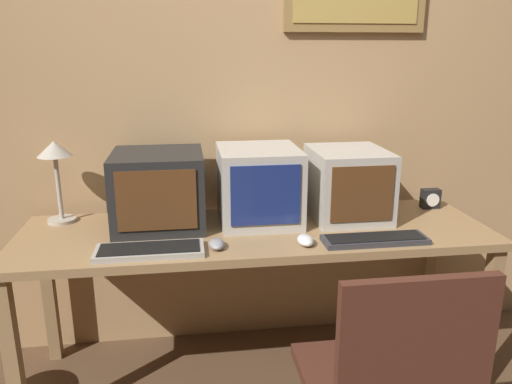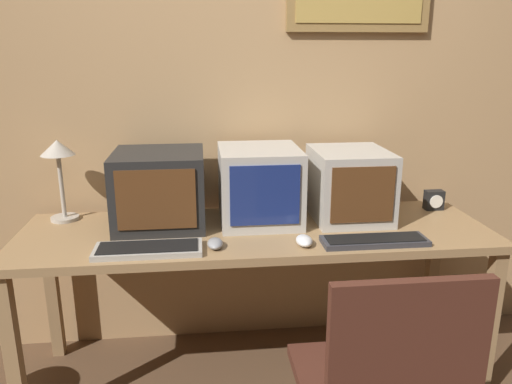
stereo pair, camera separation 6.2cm
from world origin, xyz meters
The scene contains 11 objects.
wall_back centered at (0.01, 1.35, 1.31)m, with size 8.00×0.08×2.60m.
desk centered at (0.00, 0.94, 0.67)m, with size 2.09×0.65×0.75m.
monitor_left centered at (-0.43, 1.06, 0.92)m, with size 0.40×0.40×0.34m.
monitor_center centered at (0.03, 1.06, 0.92)m, with size 0.36×0.41×0.34m.
monitor_right centered at (0.45, 1.05, 0.91)m, with size 0.34×0.40×0.33m.
keyboard_main centered at (-0.45, 0.72, 0.76)m, with size 0.42×0.16×0.03m.
keyboard_side centered at (0.47, 0.71, 0.76)m, with size 0.44×0.13×0.03m.
mouse_near_keyboard centered at (-0.19, 0.74, 0.77)m, with size 0.06×0.10×0.04m.
mouse_far_corner centered at (0.17, 0.73, 0.77)m, with size 0.07×0.11×0.04m.
desk_clock centered at (0.92, 1.12, 0.80)m, with size 0.09×0.06×0.10m.
desk_lamp centered at (-0.88, 1.17, 1.04)m, with size 0.15×0.15×0.38m.
Camera 2 is at (-0.24, -1.15, 1.52)m, focal length 35.00 mm.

